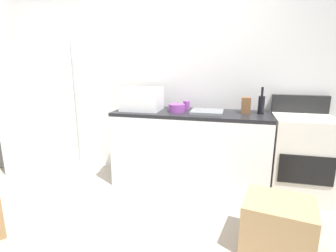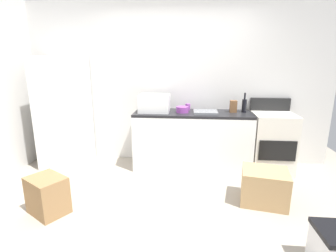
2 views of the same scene
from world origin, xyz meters
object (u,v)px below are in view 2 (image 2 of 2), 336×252
object	(u,v)px
refrigerator	(64,112)
microwave	(154,103)
stove_oven	(271,141)
cardboard_box_medium	(264,186)
mixing_bowl	(182,110)
cardboard_box_large	(48,195)
knife_block	(233,106)
coffee_mug	(188,107)
wine_bottle	(244,105)

from	to	relation	value
refrigerator	microwave	size ratio (longest dim) A/B	3.79
refrigerator	stove_oven	size ratio (longest dim) A/B	1.58
cardboard_box_medium	mixing_bowl	bearing A→B (deg)	136.65
refrigerator	cardboard_box_large	xyz separation A→B (m)	(0.45, -1.40, -0.66)
refrigerator	knife_block	distance (m)	2.67
refrigerator	knife_block	bearing A→B (deg)	2.49
coffee_mug	cardboard_box_large	xyz separation A→B (m)	(-1.52, -1.63, -0.74)
stove_oven	cardboard_box_large	distance (m)	3.19
microwave	wine_bottle	bearing A→B (deg)	3.81
coffee_mug	cardboard_box_large	distance (m)	2.35
wine_bottle	knife_block	world-z (taller)	wine_bottle
stove_oven	microwave	bearing A→B (deg)	-179.06
cardboard_box_large	mixing_bowl	bearing A→B (deg)	44.65
refrigerator	knife_block	size ratio (longest dim) A/B	9.69
knife_block	cardboard_box_large	size ratio (longest dim) A/B	0.42
wine_bottle	cardboard_box_medium	size ratio (longest dim) A/B	0.57
coffee_mug	cardboard_box_medium	distance (m)	1.69
stove_oven	coffee_mug	size ratio (longest dim) A/B	11.00
stove_oven	knife_block	world-z (taller)	stove_oven
refrigerator	microwave	bearing A→B (deg)	1.00
stove_oven	mixing_bowl	world-z (taller)	stove_oven
wine_bottle	coffee_mug	distance (m)	0.87
refrigerator	cardboard_box_large	size ratio (longest dim) A/B	4.09
stove_oven	mixing_bowl	bearing A→B (deg)	-178.62
refrigerator	cardboard_box_large	world-z (taller)	refrigerator
stove_oven	coffee_mug	distance (m)	1.40
cardboard_box_medium	knife_block	bearing A→B (deg)	103.38
knife_block	mixing_bowl	distance (m)	0.79
coffee_mug	mixing_bowl	distance (m)	0.22
mixing_bowl	cardboard_box_large	distance (m)	2.16
microwave	coffee_mug	bearing A→B (deg)	21.36
microwave	knife_block	bearing A→B (deg)	4.28
cardboard_box_large	cardboard_box_medium	size ratio (longest dim) A/B	0.81
mixing_bowl	microwave	bearing A→B (deg)	179.52
stove_oven	knife_block	bearing A→B (deg)	174.22
refrigerator	microwave	xyz separation A→B (m)	(1.46, 0.03, 0.16)
cardboard_box_large	stove_oven	bearing A→B (deg)	27.33
wine_bottle	cardboard_box_large	distance (m)	2.94
cardboard_box_large	cardboard_box_medium	bearing A→B (deg)	10.31
wine_bottle	mixing_bowl	world-z (taller)	wine_bottle
coffee_mug	knife_block	xyz separation A→B (m)	(0.70, -0.11, 0.04)
refrigerator	stove_oven	xyz separation A→B (m)	(3.27, 0.06, -0.41)
microwave	coffee_mug	world-z (taller)	microwave
refrigerator	stove_oven	bearing A→B (deg)	0.97
microwave	mixing_bowl	distance (m)	0.44
knife_block	cardboard_box_medium	xyz separation A→B (m)	(0.25, -1.07, -0.78)
refrigerator	cardboard_box_medium	world-z (taller)	refrigerator
cardboard_box_large	knife_block	bearing A→B (deg)	34.37
microwave	coffee_mug	xyz separation A→B (m)	(0.51, 0.20, -0.09)
mixing_bowl	cardboard_box_medium	size ratio (longest dim) A/B	0.36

